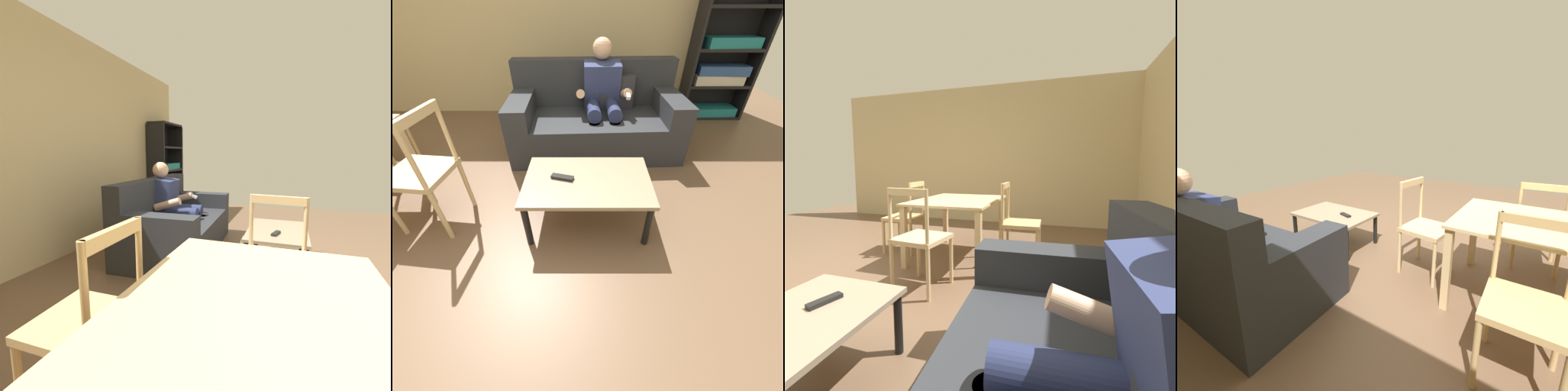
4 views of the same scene
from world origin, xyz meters
TOP-DOWN VIEW (x-y plane):
  - ground_plane at (0.00, 0.00)m, footprint 8.75×8.75m
  - wall_back at (0.00, 3.02)m, footprint 6.75×0.12m
  - couch at (1.01, 1.79)m, footprint 1.92×1.04m
  - person_lounging at (1.08, 1.82)m, footprint 0.61×0.85m
  - coffee_table at (0.91, 0.50)m, footprint 0.95×0.63m
  - tv_remote at (0.72, 0.51)m, footprint 0.18×0.09m
  - bookshelf at (2.78, 2.77)m, footprint 0.90×0.36m
  - dining_chair_facing_couch at (-0.29, 0.49)m, footprint 0.46×0.46m

SIDE VIEW (x-z plane):
  - ground_plane at x=0.00m, z-range 0.00..0.00m
  - couch at x=1.01m, z-range -0.13..0.79m
  - coffee_table at x=0.91m, z-range 0.15..0.55m
  - tv_remote at x=0.72m, z-range 0.40..0.42m
  - dining_chair_facing_couch at x=-0.29m, z-range 0.00..0.93m
  - person_lounging at x=1.08m, z-range 0.02..1.15m
  - bookshelf at x=2.78m, z-range -0.15..1.68m
  - wall_back at x=0.00m, z-range 0.00..2.70m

